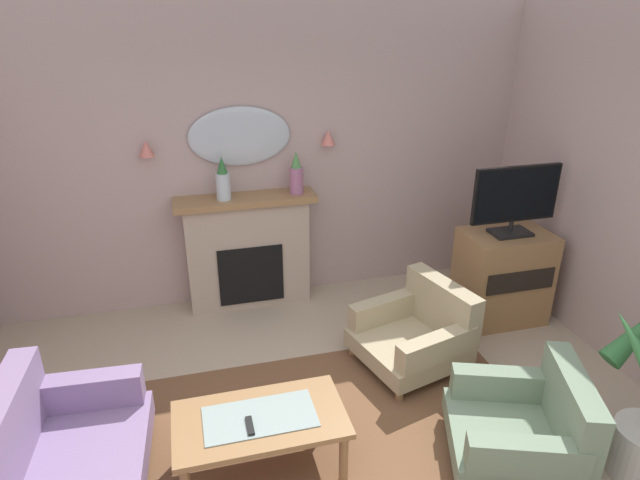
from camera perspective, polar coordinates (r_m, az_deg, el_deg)
wall_back at (r=5.41m, az=-5.91°, el=8.41°), size 6.27×0.10×2.90m
patterned_rug at (r=3.98m, az=1.38°, el=-22.21°), size 3.20×2.40×0.01m
fireplace at (r=5.47m, az=-7.55°, el=-1.30°), size 1.36×0.36×1.16m
mantel_vase_left at (r=5.15m, az=-10.18°, el=6.14°), size 0.13×0.13×0.42m
mantel_vase_centre at (r=5.25m, az=-2.51°, el=6.83°), size 0.13×0.13×0.42m
wall_mirror at (r=5.24m, az=-8.44°, el=10.72°), size 0.96×0.06×0.56m
wall_sconce_left at (r=5.18m, az=-17.81°, el=9.13°), size 0.14×0.14×0.14m
wall_sconce_right at (r=5.36m, az=0.87°, el=10.72°), size 0.14×0.14×0.14m
coffee_table at (r=3.69m, az=-6.31°, el=-18.68°), size 1.10×0.60×0.45m
tv_remote at (r=3.59m, az=-7.37°, el=-18.84°), size 0.04×0.16×0.02m
armchair_beside_couch at (r=4.02m, az=20.97°, el=-17.76°), size 1.05×1.03×0.71m
armchair_by_coffee_table at (r=4.74m, az=10.26°, el=-9.37°), size 1.00×0.98×0.71m
tv_cabinet at (r=5.51m, az=18.61°, el=-3.63°), size 0.80×0.57×0.90m
tv_flatscreen at (r=5.19m, az=19.87°, el=4.10°), size 0.84×0.24×0.65m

